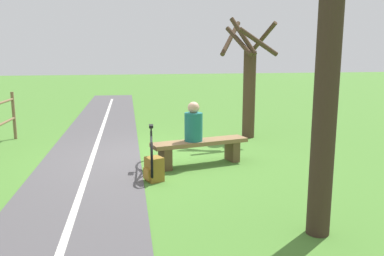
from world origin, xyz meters
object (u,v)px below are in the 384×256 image
at_px(backpack, 154,169).
at_px(tree_by_path, 329,32).
at_px(tree_near_bench, 248,82).
at_px(person_seated, 194,124).
at_px(bicycle, 152,152).
at_px(bench, 200,147).

distance_m(backpack, tree_by_path, 3.72).
bearing_deg(tree_by_path, tree_near_bench, -102.38).
bearing_deg(person_seated, bicycle, 1.79).
relative_size(bench, person_seated, 2.60).
relative_size(bicycle, backpack, 4.14).
xyz_separation_m(backpack, tree_by_path, (-1.68, 2.48, 2.20)).
distance_m(bench, person_seated, 0.50).
relative_size(bicycle, tree_by_path, 0.32).
relative_size(person_seated, tree_by_path, 0.14).
xyz_separation_m(person_seated, bicycle, (0.86, 0.20, -0.47)).
distance_m(bench, tree_near_bench, 3.18).
bearing_deg(backpack, tree_by_path, 124.08).
relative_size(person_seated, backpack, 1.83).
relative_size(person_seated, tree_near_bench, 0.25).
relative_size(backpack, tree_near_bench, 0.14).
height_order(bench, tree_near_bench, tree_near_bench).
bearing_deg(person_seated, tree_by_path, 92.05).
bearing_deg(bench, tree_by_path, 89.64).
xyz_separation_m(bench, person_seated, (0.14, 0.03, 0.48)).
distance_m(person_seated, backpack, 1.36).
bearing_deg(tree_by_path, bench, -79.03).
relative_size(backpack, tree_by_path, 0.08).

